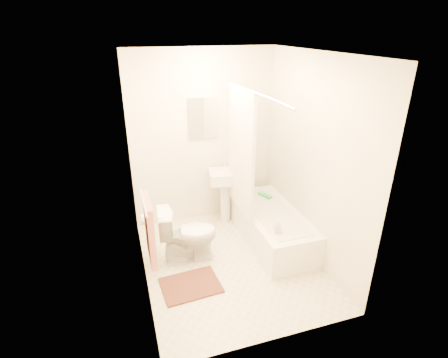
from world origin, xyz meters
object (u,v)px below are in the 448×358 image
object	(u,v)px
sink	(225,194)
soap_bottle	(278,227)
bath_mat	(191,285)
toilet	(188,234)
bathtub	(271,226)

from	to	relation	value
sink	soap_bottle	xyz separation A→B (m)	(0.27, -1.14, 0.08)
sink	bath_mat	xyz separation A→B (m)	(-0.79, -1.22, -0.42)
bath_mat	sink	bearing A→B (deg)	56.95
toilet	bath_mat	xyz separation A→B (m)	(-0.09, -0.50, -0.33)
bath_mat	bathtub	bearing A→B (deg)	25.07
sink	soap_bottle	bearing A→B (deg)	-67.07
toilet	bath_mat	bearing A→B (deg)	174.41
bathtub	bath_mat	size ratio (longest dim) A/B	2.43
sink	toilet	bearing A→B (deg)	-124.60
bathtub	bath_mat	xyz separation A→B (m)	(-1.22, -0.57, -0.20)
soap_bottle	sink	bearing A→B (deg)	103.13
toilet	soap_bottle	size ratio (longest dim) A/B	4.05
toilet	sink	distance (m)	1.01
bathtub	bath_mat	world-z (taller)	bathtub
soap_bottle	bath_mat	bearing A→B (deg)	-175.52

